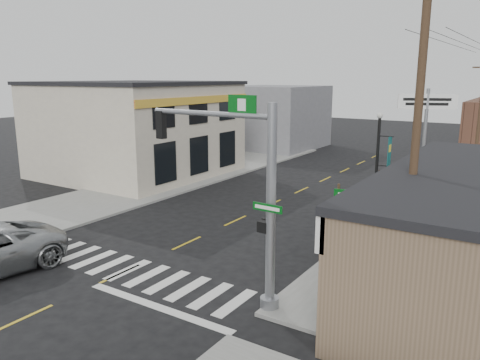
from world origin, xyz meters
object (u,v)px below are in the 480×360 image
Objects in this scene: guide_sign at (351,206)px; lamp_post at (378,160)px; utility_pole_near at (416,137)px; traffic_signal_pole at (249,183)px; fire_hydrant at (345,239)px; bare_tree at (394,183)px; dance_center_sign at (426,118)px; utility_pole_far at (479,124)px.

guide_sign is 0.47× the size of lamp_post.
utility_pole_near reaches higher than guide_sign.
traffic_signal_pole is 10.13× the size of fire_hydrant.
fire_hydrant is (0.90, 6.47, -3.63)m from traffic_signal_pole.
lamp_post reaches higher than bare_tree.
traffic_signal_pole is 10.59m from lamp_post.
traffic_signal_pole is at bearing -107.96° from lamp_post.
bare_tree is (2.53, -2.44, 3.27)m from fire_hydrant.
lamp_post is (0.96, 10.52, -0.76)m from traffic_signal_pole.
bare_tree is (3.43, 4.03, -0.36)m from traffic_signal_pole.
dance_center_sign is at bearing 63.67° from lamp_post.
traffic_signal_pole is 1.21× the size of lamp_post.
utility_pole_near is (0.67, -0.32, 1.70)m from bare_tree.
fire_hydrant is 0.12× the size of lamp_post.
utility_pole_far is at bearing 64.19° from guide_sign.
guide_sign is at bearing -94.94° from utility_pole_far.
bare_tree is at bearing -44.00° from fire_hydrant.
bare_tree is 0.55× the size of utility_pole_far.
guide_sign is at bearing 141.66° from utility_pole_near.
traffic_signal_pole is 0.65× the size of utility_pole_near.
dance_center_sign is 11.31m from bare_tree.
dance_center_sign is (1.12, 4.65, 1.77)m from lamp_post.
utility_pole_far is at bearing 77.85° from fire_hydrant.
traffic_signal_pole is at bearing -130.39° from bare_tree.
lamp_post is 0.84× the size of dance_center_sign.
traffic_signal_pole is 5.69m from utility_pole_near.
guide_sign is 5.86m from utility_pole_near.
utility_pole_far is (0.67, 17.30, 0.65)m from bare_tree.
utility_pole_near is (3.14, -6.80, 2.10)m from lamp_post.
utility_pole_near is at bearing -59.32° from guide_sign.
utility_pole_far is at bearing 97.79° from utility_pole_near.
guide_sign is at bearing 130.02° from bare_tree.
traffic_signal_pole is at bearing -121.25° from dance_center_sign.
dance_center_sign is at bearing 107.77° from utility_pole_near.
utility_pole_near is at bearing -82.32° from utility_pole_far.
utility_pole_near is at bearing -103.46° from dance_center_sign.
bare_tree reaches higher than guide_sign.
dance_center_sign is (1.18, 8.13, 3.28)m from guide_sign.
fire_hydrant is 9.93m from dance_center_sign.
traffic_signal_pole is 1.01× the size of dance_center_sign.
utility_pole_far is at bearing 81.75° from traffic_signal_pole.
dance_center_sign is 6.52m from utility_pole_far.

